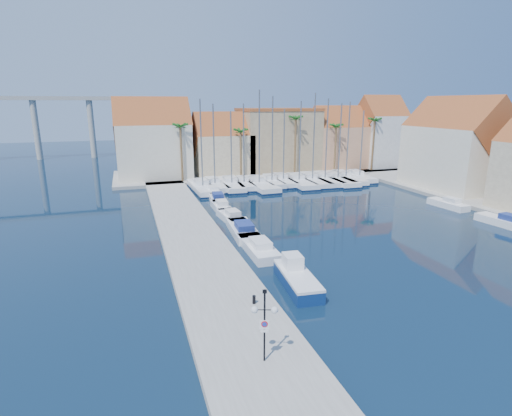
{
  "coord_description": "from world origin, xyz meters",
  "views": [
    {
      "loc": [
        -14.48,
        -23.3,
        12.92
      ],
      "look_at": [
        -2.86,
        12.49,
        3.0
      ],
      "focal_mm": 28.0,
      "sensor_mm": 36.0,
      "label": 1
    }
  ],
  "objects": [
    {
      "name": "motorboat_east_0",
      "position": [
        24.01,
        7.65,
        0.51
      ],
      "size": [
        2.55,
        6.25,
        1.4
      ],
      "rotation": [
        0.0,
        0.0,
        0.1
      ],
      "color": "white",
      "rests_on": "ground"
    },
    {
      "name": "lamp_post",
      "position": [
        -8.75,
        -7.0,
        3.04
      ],
      "size": [
        1.26,
        0.67,
        3.86
      ],
      "rotation": [
        0.0,
        0.0,
        -0.34
      ],
      "color": "black",
      "rests_on": "quay_west"
    },
    {
      "name": "motorboat_west_2",
      "position": [
        -3.77,
        18.69,
        0.51
      ],
      "size": [
        2.31,
        5.91,
        1.4
      ],
      "rotation": [
        0.0,
        0.0,
        0.08
      ],
      "color": "white",
      "rests_on": "ground"
    },
    {
      "name": "building_4",
      "position": [
        34.0,
        46.0,
        6.97
      ],
      "size": [
        8.3,
        8.0,
        14.0
      ],
      "color": "silver",
      "rests_on": "shore_north"
    },
    {
      "name": "palm_0",
      "position": [
        -6.0,
        42.0,
        9.08
      ],
      "size": [
        2.6,
        2.6,
        10.15
      ],
      "color": "brown",
      "rests_on": "shore_north"
    },
    {
      "name": "sailboat_5",
      "position": [
        7.39,
        36.27,
        0.63
      ],
      "size": [
        2.74,
        9.08,
        13.93
      ],
      "rotation": [
        0.0,
        0.0,
        -0.04
      ],
      "color": "white",
      "rests_on": "ground"
    },
    {
      "name": "building_3",
      "position": [
        25.0,
        47.0,
        5.86
      ],
      "size": [
        10.3,
        8.0,
        12.0
      ],
      "color": "tan",
      "rests_on": "shore_north"
    },
    {
      "name": "motorboat_west_1",
      "position": [
        -3.84,
        13.76,
        0.51
      ],
      "size": [
        2.77,
        7.26,
        1.4
      ],
      "rotation": [
        0.0,
        0.0,
        -0.07
      ],
      "color": "white",
      "rests_on": "ground"
    },
    {
      "name": "sailboat_6",
      "position": [
        9.5,
        36.64,
        0.59
      ],
      "size": [
        2.82,
        9.49,
        12.02
      ],
      "rotation": [
        0.0,
        0.0,
        -0.04
      ],
      "color": "white",
      "rests_on": "ground"
    },
    {
      "name": "ground",
      "position": [
        0.0,
        0.0,
        0.0
      ],
      "size": [
        260.0,
        260.0,
        0.0
      ],
      "primitive_type": "plane",
      "color": "black",
      "rests_on": "ground"
    },
    {
      "name": "building_6",
      "position": [
        32.0,
        24.0,
        6.52
      ],
      "size": [
        9.0,
        14.3,
        13.5
      ],
      "color": "beige",
      "rests_on": "shore_east"
    },
    {
      "name": "building_1",
      "position": [
        2.0,
        47.0,
        5.3
      ],
      "size": [
        10.3,
        8.0,
        11.0
      ],
      "color": "tan",
      "rests_on": "shore_north"
    },
    {
      "name": "building_2",
      "position": [
        13.0,
        48.0,
        6.26
      ],
      "size": [
        14.2,
        10.2,
        11.5
      ],
      "color": "#9C8360",
      "rests_on": "shore_north"
    },
    {
      "name": "motorboat_west_0",
      "position": [
        -3.96,
        8.41,
        0.51
      ],
      "size": [
        2.2,
        6.71,
        1.4
      ],
      "rotation": [
        0.0,
        0.0,
        -0.01
      ],
      "color": "white",
      "rests_on": "ground"
    },
    {
      "name": "sailboat_7",
      "position": [
        11.7,
        35.42,
        0.57
      ],
      "size": [
        3.62,
        11.71,
        13.21
      ],
      "rotation": [
        0.0,
        0.0,
        -0.05
      ],
      "color": "white",
      "rests_on": "ground"
    },
    {
      "name": "sailboat_2",
      "position": [
        0.73,
        36.26,
        0.57
      ],
      "size": [
        3.49,
        10.82,
        11.76
      ],
      "rotation": [
        0.0,
        0.0,
        -0.06
      ],
      "color": "white",
      "rests_on": "ground"
    },
    {
      "name": "sailboat_9",
      "position": [
        16.54,
        35.75,
        0.58
      ],
      "size": [
        3.86,
        11.79,
        13.62
      ],
      "rotation": [
        0.0,
        0.0,
        -0.07
      ],
      "color": "white",
      "rests_on": "ground"
    },
    {
      "name": "motorboat_west_5",
      "position": [
        -3.01,
        32.43,
        0.51
      ],
      "size": [
        2.01,
        6.06,
        1.4
      ],
      "rotation": [
        0.0,
        0.0,
        0.01
      ],
      "color": "white",
      "rests_on": "ground"
    },
    {
      "name": "sailboat_3",
      "position": [
        2.7,
        36.09,
        0.61
      ],
      "size": [
        3.02,
        9.06,
        12.86
      ],
      "rotation": [
        0.0,
        0.0,
        -0.08
      ],
      "color": "white",
      "rests_on": "ground"
    },
    {
      "name": "motorboat_east_1",
      "position": [
        24.01,
        15.89,
        0.51
      ],
      "size": [
        2.19,
        5.48,
        1.4
      ],
      "rotation": [
        0.0,
        0.0,
        0.09
      ],
      "color": "white",
      "rests_on": "ground"
    },
    {
      "name": "building_0",
      "position": [
        -10.0,
        47.0,
        6.52
      ],
      "size": [
        12.3,
        9.0,
        13.5
      ],
      "color": "beige",
      "rests_on": "shore_north"
    },
    {
      "name": "sailboat_0",
      "position": [
        -4.02,
        35.43,
        0.58
      ],
      "size": [
        3.27,
        11.07,
        13.51
      ],
      "rotation": [
        0.0,
        0.0,
        0.03
      ],
      "color": "white",
      "rests_on": "ground"
    },
    {
      "name": "palm_3",
      "position": [
        22.0,
        42.0,
        8.61
      ],
      "size": [
        2.6,
        2.6,
        9.65
      ],
      "color": "brown",
      "rests_on": "shore_north"
    },
    {
      "name": "shore_north",
      "position": [
        10.0,
        48.0,
        0.25
      ],
      "size": [
        54.0,
        16.0,
        0.5
      ],
      "primitive_type": "cube",
      "color": "gray",
      "rests_on": "ground"
    },
    {
      "name": "sailboat_12",
      "position": [
        23.29,
        35.92,
        0.59
      ],
      "size": [
        3.03,
        9.34,
        11.73
      ],
      "rotation": [
        0.0,
        0.0,
        -0.06
      ],
      "color": "white",
      "rests_on": "ground"
    },
    {
      "name": "palm_2",
      "position": [
        14.0,
        42.0,
        10.02
      ],
      "size": [
        2.6,
        2.6,
        11.15
      ],
      "color": "brown",
      "rests_on": "shore_north"
    },
    {
      "name": "fishing_boat",
      "position": [
        -3.45,
        1.13,
        0.69
      ],
      "size": [
        2.51,
        6.06,
        2.07
      ],
      "rotation": [
        0.0,
        0.0,
        -0.09
      ],
      "color": "navy",
      "rests_on": "ground"
    },
    {
      "name": "sailboat_8",
      "position": [
        14.22,
        35.74,
        0.59
      ],
      "size": [
        3.37,
        11.61,
        14.48
      ],
      "rotation": [
        0.0,
        0.0,
        -0.03
      ],
      "color": "white",
      "rests_on": "ground"
    },
    {
      "name": "motorboat_west_3",
      "position": [
        -3.83,
        23.51,
        0.51
      ],
      "size": [
        1.8,
        5.41,
        1.4
      ],
      "rotation": [
        0.0,
        0.0,
        -0.01
      ],
      "color": "white",
      "rests_on": "ground"
    },
    {
      "name": "sailboat_1",
      "position": [
        -1.92,
        36.59,
        0.59
      ],
      "size": [
        3.3,
        9.98,
        12.83
      ],
      "rotation": [
        0.0,
        0.0,
        0.07
      ],
      "color": "white",
      "rests_on": "ground"
    },
    {
      "name": "sailboat_10",
      "position": [
        18.56,
        35.1,
        0.57
      ],
      "size": [
        3.61,
        11.86,
        12.89
      ],
      "rotation": [
        0.0,
        0.0,
        -0.04
      ],
      "color": "white",
      "rests_on": "ground"
    },
    {
      "name": "viaduct",
      "position": [
        -39.07,
        82.0,
        10.25
      ],
      "size": [
        48.0,
        2.2,
        14.45
      ],
      "color": "#9E9E99",
      "rests_on": "ground"
    },
    {
      "name": "quay_west",
      "position": [
        -9.0,
        13.5,
        0.25
      ],
      "size": [
        6.0,
        77.0,
        0.5
      ],
      "primitive_type": "cube",
      "color": "gray",
      "rests_on": "ground"
    },
    {
      "name": "motorboat_west_4",
      "position": [
        -3.33,
        27.82,
        0.51
      ],
      "size": [
        2.46,
        6.11,
        1.4
      ],
      "rotation": [
        0.0,
        0.0,
        -0.1
      ],
      "color": "white",
      "rests_on": "ground"
    },
    {
      "name": "sailboat_4",
      "position": [
        4.77,
        35.17,
        0.58
      ],
      "size": [
        3.61,
        12.03,
        14.83
      ],
      "rotation": [
        0.0,
        0.0,
        0.04
      ],
      "color": "white",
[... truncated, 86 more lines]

